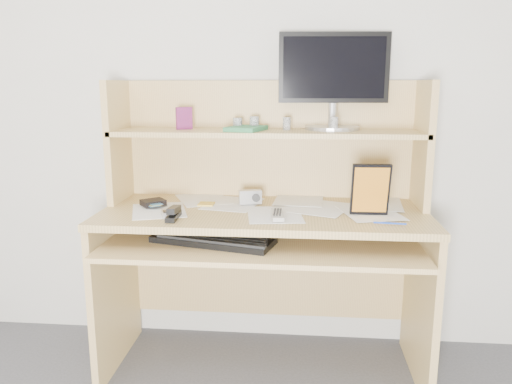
# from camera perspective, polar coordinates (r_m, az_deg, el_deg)

# --- Properties ---
(back_wall) EXTENTS (3.60, 0.04, 2.50)m
(back_wall) POSITION_cam_1_polar(r_m,az_deg,el_deg) (2.41, 1.54, 11.43)
(back_wall) COLOR beige
(back_wall) RESTS_ON floor
(desk) EXTENTS (1.40, 0.70, 1.30)m
(desk) POSITION_cam_1_polar(r_m,az_deg,el_deg) (2.25, 1.07, -2.96)
(desk) COLOR tan
(desk) RESTS_ON floor
(paper_clutter) EXTENTS (1.32, 0.54, 0.01)m
(paper_clutter) POSITION_cam_1_polar(r_m,az_deg,el_deg) (2.15, 0.92, -2.01)
(paper_clutter) COLOR white
(paper_clutter) RESTS_ON desk
(keyboard) EXTENTS (0.52, 0.30, 0.03)m
(keyboard) POSITION_cam_1_polar(r_m,az_deg,el_deg) (2.05, -4.92, -5.34)
(keyboard) COLOR black
(keyboard) RESTS_ON desk
(tv_remote) EXTENTS (0.06, 0.17, 0.02)m
(tv_remote) POSITION_cam_1_polar(r_m,az_deg,el_deg) (2.03, 2.47, -2.61)
(tv_remote) COLOR #A7A6A2
(tv_remote) RESTS_ON paper_clutter
(flip_phone) EXTENTS (0.08, 0.10, 0.02)m
(flip_phone) POSITION_cam_1_polar(r_m,az_deg,el_deg) (2.08, -10.10, -2.33)
(flip_phone) COLOR #A4A4A7
(flip_phone) RESTS_ON paper_clutter
(stapler) EXTENTS (0.04, 0.14, 0.04)m
(stapler) POSITION_cam_1_polar(r_m,az_deg,el_deg) (2.03, -9.42, -2.30)
(stapler) COLOR black
(stapler) RESTS_ON paper_clutter
(wallet) EXTENTS (0.13, 0.12, 0.02)m
(wallet) POSITION_cam_1_polar(r_m,az_deg,el_deg) (2.26, -11.68, -1.18)
(wallet) COLOR black
(wallet) RESTS_ON paper_clutter
(sticky_note_pad) EXTENTS (0.07, 0.07, 0.01)m
(sticky_note_pad) POSITION_cam_1_polar(r_m,az_deg,el_deg) (2.25, -5.70, -1.39)
(sticky_note_pad) COLOR #EDF23F
(sticky_note_pad) RESTS_ON desk
(digital_camera) EXTENTS (0.11, 0.06, 0.06)m
(digital_camera) POSITION_cam_1_polar(r_m,az_deg,el_deg) (2.24, -0.66, -0.56)
(digital_camera) COLOR #A5A5A8
(digital_camera) RESTS_ON paper_clutter
(game_case) EXTENTS (0.15, 0.02, 0.22)m
(game_case) POSITION_cam_1_polar(r_m,az_deg,el_deg) (2.07, 12.94, 0.26)
(game_case) COLOR black
(game_case) RESTS_ON paper_clutter
(blue_pen) EXTENTS (0.12, 0.02, 0.01)m
(blue_pen) POSITION_cam_1_polar(r_m,az_deg,el_deg) (1.98, 15.05, -3.47)
(blue_pen) COLOR #183DB6
(blue_pen) RESTS_ON paper_clutter
(card_box) EXTENTS (0.07, 0.05, 0.10)m
(card_box) POSITION_cam_1_polar(r_m,az_deg,el_deg) (2.31, -8.23, 8.34)
(card_box) COLOR maroon
(card_box) RESTS_ON desk
(shelf_book) EXTENTS (0.19, 0.22, 0.02)m
(shelf_book) POSITION_cam_1_polar(r_m,az_deg,el_deg) (2.23, -1.13, 7.27)
(shelf_book) COLOR #2E734D
(shelf_book) RESTS_ON desk
(chip_stack_a) EXTENTS (0.06, 0.06, 0.06)m
(chip_stack_a) POSITION_cam_1_polar(r_m,az_deg,el_deg) (2.28, -0.20, 7.90)
(chip_stack_a) COLOR black
(chip_stack_a) RESTS_ON desk
(chip_stack_b) EXTENTS (0.05, 0.05, 0.06)m
(chip_stack_b) POSITION_cam_1_polar(r_m,az_deg,el_deg) (2.26, 3.54, 7.81)
(chip_stack_b) COLOR white
(chip_stack_b) RESTS_ON desk
(chip_stack_c) EXTENTS (0.05, 0.05, 0.05)m
(chip_stack_c) POSITION_cam_1_polar(r_m,az_deg,el_deg) (2.28, -2.11, 7.80)
(chip_stack_c) COLOR black
(chip_stack_c) RESTS_ON desk
(chip_stack_d) EXTENTS (0.04, 0.04, 0.06)m
(chip_stack_d) POSITION_cam_1_polar(r_m,az_deg,el_deg) (2.21, 8.90, 7.65)
(chip_stack_d) COLOR silver
(chip_stack_d) RESTS_ON desk
(monitor) EXTENTS (0.50, 0.25, 0.43)m
(monitor) POSITION_cam_1_polar(r_m,az_deg,el_deg) (2.32, 8.86, 12.74)
(monitor) COLOR #B6B7BC
(monitor) RESTS_ON desk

